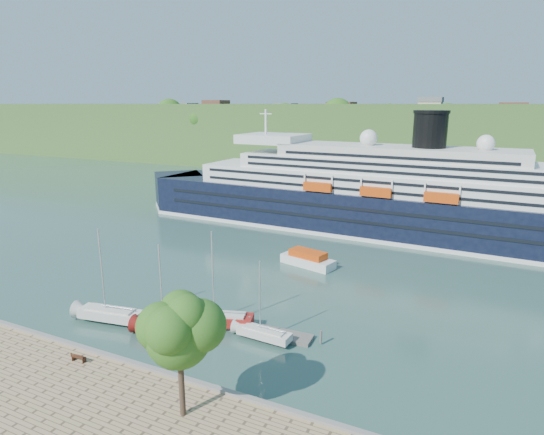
# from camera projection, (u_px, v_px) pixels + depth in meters

# --- Properties ---
(ground) EXTENTS (400.00, 400.00, 0.00)m
(ground) POSITION_uv_depth(u_px,v_px,m) (116.00, 367.00, 42.78)
(ground) COLOR #2E524B
(ground) RESTS_ON ground
(far_hillside) EXTENTS (400.00, 50.00, 24.00)m
(far_hillside) POSITION_uv_depth(u_px,v_px,m) (401.00, 138.00, 166.92)
(far_hillside) COLOR #325823
(far_hillside) RESTS_ON ground
(quay_coping) EXTENTS (220.00, 0.50, 0.30)m
(quay_coping) POSITION_uv_depth(u_px,v_px,m) (114.00, 357.00, 42.32)
(quay_coping) COLOR slate
(quay_coping) RESTS_ON promenade
(cruise_ship) EXTENTS (103.24, 18.46, 23.08)m
(cruise_ship) POSITION_uv_depth(u_px,v_px,m) (367.00, 172.00, 85.77)
(cruise_ship) COLOR black
(cruise_ship) RESTS_ON ground
(park_bench) EXTENTS (1.49, 0.72, 0.93)m
(park_bench) POSITION_uv_depth(u_px,v_px,m) (79.00, 357.00, 41.80)
(park_bench) COLOR #482514
(park_bench) RESTS_ON promenade
(promenade_tree) EXTENTS (6.56, 6.56, 10.87)m
(promenade_tree) POSITION_uv_depth(u_px,v_px,m) (180.00, 351.00, 33.42)
(promenade_tree) COLOR #285917
(promenade_tree) RESTS_ON promenade
(floating_pontoon) EXTENTS (18.26, 3.08, 0.40)m
(floating_pontoon) POSITION_uv_depth(u_px,v_px,m) (233.00, 325.00, 50.44)
(floating_pontoon) COLOR #65625A
(floating_pontoon) RESTS_ON ground
(sailboat_white_near) EXTENTS (8.40, 3.54, 10.52)m
(sailboat_white_near) POSITION_uv_depth(u_px,v_px,m) (107.00, 279.00, 50.11)
(sailboat_white_near) COLOR silver
(sailboat_white_near) RESTS_ON ground
(sailboat_red) EXTENTS (7.83, 2.96, 9.87)m
(sailboat_red) POSITION_uv_depth(u_px,v_px,m) (166.00, 295.00, 46.82)
(sailboat_red) COLOR maroon
(sailboat_red) RESTS_ON ground
(sailboat_white_far) EXTENTS (6.57, 2.16, 8.37)m
(sailboat_white_far) POSITION_uv_depth(u_px,v_px,m) (264.00, 304.00, 46.43)
(sailboat_white_far) COLOR silver
(sailboat_white_far) RESTS_ON ground
(tender_launch) EXTENTS (9.05, 4.97, 2.37)m
(tender_launch) POSITION_uv_depth(u_px,v_px,m) (308.00, 258.00, 69.28)
(tender_launch) COLOR #CD410C
(tender_launch) RESTS_ON ground
(sailboat_extra) EXTENTS (8.51, 4.61, 10.59)m
(sailboat_extra) POSITION_uv_depth(u_px,v_px,m) (218.00, 283.00, 48.91)
(sailboat_extra) COLOR maroon
(sailboat_extra) RESTS_ON ground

